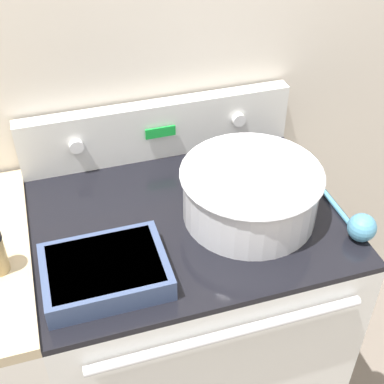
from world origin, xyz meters
The scene contains 6 objects.
kitchen_wall centered at (0.00, 0.68, 1.25)m, with size 8.00×0.05×2.50m.
stove_range centered at (0.00, 0.32, 0.48)m, with size 0.81×0.67×0.96m.
control_panel centered at (0.00, 0.62, 1.05)m, with size 0.81×0.07×0.18m.
mixing_bowl centered at (0.16, 0.27, 1.04)m, with size 0.37×0.37×0.14m.
casserole_dish centered at (-0.24, 0.15, 0.99)m, with size 0.28×0.21×0.06m.
ladle centered at (0.39, 0.12, 0.99)m, with size 0.07×0.26×0.07m.
Camera 1 is at (-0.30, -0.71, 1.90)m, focal length 50.00 mm.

